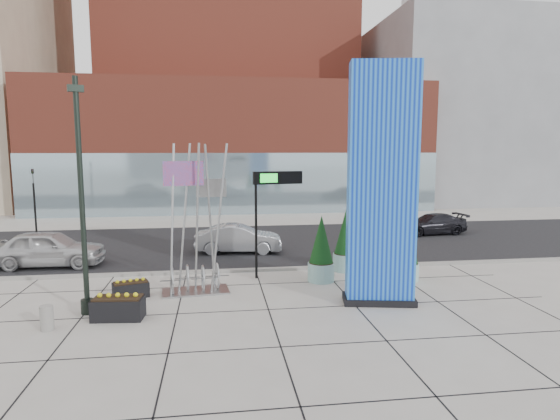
{
  "coord_description": "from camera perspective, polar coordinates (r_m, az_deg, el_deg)",
  "views": [
    {
      "loc": [
        -0.66,
        -15.98,
        5.35
      ],
      "look_at": [
        1.8,
        2.0,
        2.96
      ],
      "focal_mm": 30.0,
      "sensor_mm": 36.0,
      "label": 1
    }
  ],
  "objects": [
    {
      "name": "round_planter_east",
      "position": [
        19.81,
        15.22,
        -4.91
      ],
      "size": [
        1.0,
        1.0,
        2.51
      ],
      "color": "#8CBDB8",
      "rests_on": "ground"
    },
    {
      "name": "tower_podium",
      "position": [
        43.02,
        -5.64,
        7.66
      ],
      "size": [
        34.0,
        10.0,
        11.0
      ],
      "primitive_type": "cube",
      "color": "#9A3D2C",
      "rests_on": "ground"
    },
    {
      "name": "ground",
      "position": [
        16.87,
        -5.24,
        -11.03
      ],
      "size": [
        160.0,
        160.0,
        0.0
      ],
      "primitive_type": "plane",
      "color": "#9E9991",
      "rests_on": "ground"
    },
    {
      "name": "building_grey_parking",
      "position": [
        55.02,
        21.61,
        10.79
      ],
      "size": [
        20.0,
        18.0,
        18.0
      ],
      "primitive_type": "cube",
      "color": "slate",
      "rests_on": "ground"
    },
    {
      "name": "box_planter_south",
      "position": [
        15.9,
        -19.12,
        -11.09
      ],
      "size": [
        1.62,
        0.92,
        0.86
      ],
      "rotation": [
        0.0,
        0.0,
        -0.09
      ],
      "color": "black",
      "rests_on": "ground"
    },
    {
      "name": "box_planter_north",
      "position": [
        17.99,
        -17.74,
        -9.12
      ],
      "size": [
        1.38,
        0.98,
        0.69
      ],
      "rotation": [
        0.0,
        0.0,
        0.31
      ],
      "color": "black",
      "rests_on": "ground"
    },
    {
      "name": "concrete_bollard",
      "position": [
        15.79,
        -26.55,
        -11.69
      ],
      "size": [
        0.39,
        0.39,
        0.75
      ],
      "primitive_type": "cylinder",
      "color": "gray",
      "rests_on": "ground"
    },
    {
      "name": "car_silver_mid",
      "position": [
        24.24,
        -5.07,
        -3.53
      ],
      "size": [
        4.53,
        1.95,
        1.45
      ],
      "primitive_type": "imported",
      "rotation": [
        0.0,
        0.0,
        1.48
      ],
      "color": "#9A9CA1",
      "rests_on": "ground"
    },
    {
      "name": "round_planter_mid",
      "position": [
        20.77,
        7.99,
        -3.87
      ],
      "size": [
        1.08,
        1.08,
        2.71
      ],
      "color": "#8CBDB8",
      "rests_on": "ground"
    },
    {
      "name": "traffic_signal",
      "position": [
        33.13,
        -27.78,
        1.35
      ],
      "size": [
        0.15,
        0.18,
        4.1
      ],
      "color": "black",
      "rests_on": "ground"
    },
    {
      "name": "overhead_street_sign",
      "position": [
        19.09,
        -0.71,
        2.83
      ],
      "size": [
        2.08,
        0.54,
        4.42
      ],
      "rotation": [
        0.0,
        0.0,
        0.17
      ],
      "color": "black",
      "rests_on": "ground"
    },
    {
      "name": "curb_edge",
      "position": [
        20.68,
        -5.75,
        -7.36
      ],
      "size": [
        80.0,
        0.3,
        0.12
      ],
      "primitive_type": "cube",
      "color": "gray",
      "rests_on": "ground"
    },
    {
      "name": "blue_pylon",
      "position": [
        16.24,
        12.3,
        2.43
      ],
      "size": [
        2.62,
        1.54,
        8.21
      ],
      "rotation": [
        0.0,
        0.0,
        -0.19
      ],
      "color": "#0C2DBC",
      "rests_on": "ground"
    },
    {
      "name": "round_planter_west",
      "position": [
        19.01,
        5.05,
        -4.9
      ],
      "size": [
        1.08,
        1.08,
        2.7
      ],
      "color": "#8CBDB8",
      "rests_on": "ground"
    },
    {
      "name": "car_white_west",
      "position": [
        23.78,
        -26.38,
        -4.25
      ],
      "size": [
        4.95,
        2.14,
        1.66
      ],
      "primitive_type": "imported",
      "rotation": [
        0.0,
        0.0,
        1.53
      ],
      "color": "silver",
      "rests_on": "ground"
    },
    {
      "name": "public_art_sculpture",
      "position": [
        17.75,
        -10.29,
        -5.28
      ],
      "size": [
        2.57,
        1.48,
        5.57
      ],
      "rotation": [
        0.0,
        0.0,
        0.11
      ],
      "color": "#A6A8AB",
      "rests_on": "ground"
    },
    {
      "name": "tower_glass_front",
      "position": [
        38.33,
        -5.3,
        3.2
      ],
      "size": [
        34.0,
        0.6,
        5.0
      ],
      "primitive_type": "cube",
      "color": "#8CA5B2",
      "rests_on": "ground"
    },
    {
      "name": "lamp_post",
      "position": [
        16.17,
        -22.91,
        -1.12
      ],
      "size": [
        0.52,
        0.42,
        7.57
      ],
      "rotation": [
        0.0,
        0.0,
        0.37
      ],
      "color": "black",
      "rests_on": "ground"
    },
    {
      "name": "car_dark_east",
      "position": [
        30.83,
        18.02,
        -1.67
      ],
      "size": [
        4.55,
        2.23,
        1.27
      ],
      "primitive_type": "imported",
      "rotation": [
        0.0,
        0.0,
        -1.47
      ],
      "color": "black",
      "rests_on": "ground"
    },
    {
      "name": "street_asphalt",
      "position": [
        26.54,
        -6.22,
        -4.16
      ],
      "size": [
        80.0,
        12.0,
        0.02
      ],
      "primitive_type": "cube",
      "color": "black",
      "rests_on": "ground"
    }
  ]
}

